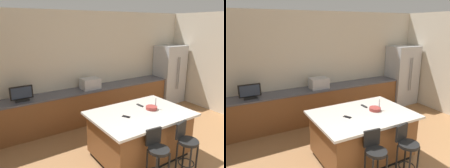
# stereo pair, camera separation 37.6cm
# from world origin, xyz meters

# --- Properties ---
(wall_back) EXTENTS (7.49, 0.12, 2.89)m
(wall_back) POSITION_xyz_m (0.00, 4.57, 1.44)
(wall_back) COLOR beige
(wall_back) RESTS_ON ground_plane
(counter_back) EXTENTS (5.26, 0.62, 0.90)m
(counter_back) POSITION_xyz_m (-0.09, 4.19, 0.45)
(counter_back) COLOR brown
(counter_back) RESTS_ON ground_plane
(kitchen_island) EXTENTS (1.89, 1.32, 0.91)m
(kitchen_island) POSITION_xyz_m (0.11, 2.18, 0.47)
(kitchen_island) COLOR black
(kitchen_island) RESTS_ON ground_plane
(refrigerator) EXTENTS (0.89, 0.73, 1.88)m
(refrigerator) POSITION_xyz_m (2.99, 4.15, 0.94)
(refrigerator) COLOR #B7BABF
(refrigerator) RESTS_ON ground_plane
(microwave) EXTENTS (0.48, 0.36, 0.28)m
(microwave) POSITION_xyz_m (0.07, 4.19, 1.04)
(microwave) COLOR #B7BABF
(microwave) RESTS_ON counter_back
(tv_monitor) EXTENTS (0.48, 0.16, 0.34)m
(tv_monitor) POSITION_xyz_m (-1.66, 4.14, 1.05)
(tv_monitor) COLOR black
(tv_monitor) RESTS_ON counter_back
(sink_faucet_back) EXTENTS (0.02, 0.02, 0.24)m
(sink_faucet_back) POSITION_xyz_m (-0.12, 4.29, 1.02)
(sink_faucet_back) COLOR #B2B2B7
(sink_faucet_back) RESTS_ON counter_back
(sink_faucet_island) EXTENTS (0.02, 0.02, 0.22)m
(sink_faucet_island) POSITION_xyz_m (0.50, 2.18, 1.02)
(sink_faucet_island) COLOR #B2B2B7
(sink_faucet_island) RESTS_ON kitchen_island
(bar_stool_left) EXTENTS (0.34, 0.35, 0.95)m
(bar_stool_left) POSITION_xyz_m (-0.19, 1.39, 0.57)
(bar_stool_left) COLOR black
(bar_stool_left) RESTS_ON ground_plane
(bar_stool_right) EXTENTS (0.35, 0.36, 0.95)m
(bar_stool_right) POSITION_xyz_m (0.40, 1.31, 0.57)
(bar_stool_right) COLOR black
(bar_stool_right) RESTS_ON ground_plane
(fruit_bowl) EXTENTS (0.22, 0.22, 0.06)m
(fruit_bowl) POSITION_xyz_m (0.40, 2.19, 0.94)
(fruit_bowl) COLOR #993833
(fruit_bowl) RESTS_ON kitchen_island
(cell_phone) EXTENTS (0.13, 0.17, 0.01)m
(cell_phone) POSITION_xyz_m (-0.24, 2.17, 0.92)
(cell_phone) COLOR black
(cell_phone) RESTS_ON kitchen_island
(tv_remote) EXTENTS (0.05, 0.17, 0.02)m
(tv_remote) POSITION_xyz_m (0.33, 2.47, 0.92)
(tv_remote) COLOR black
(tv_remote) RESTS_ON kitchen_island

